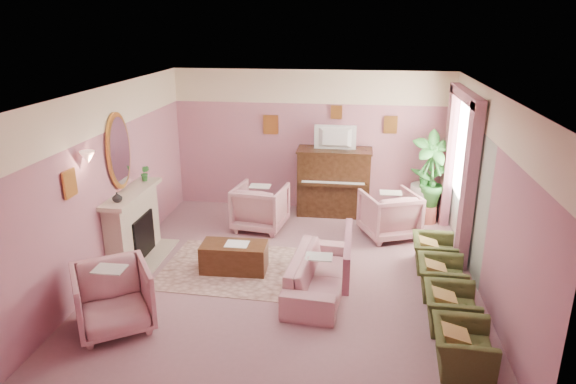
# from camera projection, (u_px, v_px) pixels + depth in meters

# --- Properties ---
(floor) EXTENTS (5.50, 6.00, 0.01)m
(floor) POSITION_uv_depth(u_px,v_px,m) (291.00, 273.00, 7.90)
(floor) COLOR gray
(floor) RESTS_ON ground
(ceiling) EXTENTS (5.50, 6.00, 0.01)m
(ceiling) POSITION_uv_depth(u_px,v_px,m) (292.00, 90.00, 7.00)
(ceiling) COLOR silver
(ceiling) RESTS_ON wall_back
(wall_back) EXTENTS (5.50, 0.02, 2.80)m
(wall_back) POSITION_uv_depth(u_px,v_px,m) (311.00, 141.00, 10.27)
(wall_back) COLOR gray
(wall_back) RESTS_ON floor
(wall_front) EXTENTS (5.50, 0.02, 2.80)m
(wall_front) POSITION_uv_depth(u_px,v_px,m) (248.00, 289.00, 4.63)
(wall_front) COLOR gray
(wall_front) RESTS_ON floor
(wall_left) EXTENTS (0.02, 6.00, 2.80)m
(wall_left) POSITION_uv_depth(u_px,v_px,m) (112.00, 180.00, 7.80)
(wall_left) COLOR gray
(wall_left) RESTS_ON floor
(wall_right) EXTENTS (0.02, 6.00, 2.80)m
(wall_right) POSITION_uv_depth(u_px,v_px,m) (488.00, 196.00, 7.10)
(wall_right) COLOR gray
(wall_right) RESTS_ON floor
(picture_rail_band) EXTENTS (5.50, 0.01, 0.65)m
(picture_rail_band) POSITION_uv_depth(u_px,v_px,m) (311.00, 87.00, 9.91)
(picture_rail_band) COLOR #FFEDC6
(picture_rail_band) RESTS_ON wall_back
(stripe_panel) EXTENTS (0.01, 3.00, 2.15)m
(stripe_panel) POSITION_uv_depth(u_px,v_px,m) (466.00, 189.00, 8.42)
(stripe_panel) COLOR #ABB8A6
(stripe_panel) RESTS_ON wall_right
(fireplace_surround) EXTENTS (0.30, 1.40, 1.10)m
(fireplace_surround) POSITION_uv_depth(u_px,v_px,m) (133.00, 227.00, 8.24)
(fireplace_surround) COLOR #C3B298
(fireplace_surround) RESTS_ON floor
(fireplace_inset) EXTENTS (0.18, 0.72, 0.68)m
(fireplace_inset) POSITION_uv_depth(u_px,v_px,m) (140.00, 236.00, 8.28)
(fireplace_inset) COLOR black
(fireplace_inset) RESTS_ON floor
(fire_ember) EXTENTS (0.06, 0.54, 0.10)m
(fire_ember) POSITION_uv_depth(u_px,v_px,m) (143.00, 246.00, 8.33)
(fire_ember) COLOR orange
(fire_ember) RESTS_ON floor
(mantel_shelf) EXTENTS (0.40, 1.55, 0.07)m
(mantel_shelf) POSITION_uv_depth(u_px,v_px,m) (132.00, 193.00, 8.06)
(mantel_shelf) COLOR #C3B298
(mantel_shelf) RESTS_ON fireplace_surround
(hearth) EXTENTS (0.55, 1.50, 0.02)m
(hearth) POSITION_uv_depth(u_px,v_px,m) (148.00, 258.00, 8.39)
(hearth) COLOR #C3B298
(hearth) RESTS_ON floor
(mirror_frame) EXTENTS (0.04, 0.72, 1.20)m
(mirror_frame) POSITION_uv_depth(u_px,v_px,m) (119.00, 151.00, 7.86)
(mirror_frame) COLOR #C58A37
(mirror_frame) RESTS_ON wall_left
(mirror_glass) EXTENTS (0.01, 0.60, 1.06)m
(mirror_glass) POSITION_uv_depth(u_px,v_px,m) (120.00, 151.00, 7.85)
(mirror_glass) COLOR silver
(mirror_glass) RESTS_ON wall_left
(sconce_shade) EXTENTS (0.20, 0.20, 0.16)m
(sconce_shade) POSITION_uv_depth(u_px,v_px,m) (88.00, 157.00, 6.80)
(sconce_shade) COLOR #F0AA8D
(sconce_shade) RESTS_ON wall_left
(piano) EXTENTS (1.40, 0.60, 1.30)m
(piano) POSITION_uv_depth(u_px,v_px,m) (334.00, 183.00, 10.14)
(piano) COLOR #311C0F
(piano) RESTS_ON floor
(piano_keyshelf) EXTENTS (1.30, 0.12, 0.06)m
(piano_keyshelf) POSITION_uv_depth(u_px,v_px,m) (333.00, 185.00, 9.79)
(piano_keyshelf) COLOR #311C0F
(piano_keyshelf) RESTS_ON piano
(piano_keys) EXTENTS (1.20, 0.08, 0.02)m
(piano_keys) POSITION_uv_depth(u_px,v_px,m) (333.00, 183.00, 9.78)
(piano_keys) COLOR white
(piano_keys) RESTS_ON piano
(piano_top) EXTENTS (1.45, 0.65, 0.04)m
(piano_top) POSITION_uv_depth(u_px,v_px,m) (335.00, 150.00, 9.93)
(piano_top) COLOR #311C0F
(piano_top) RESTS_ON piano
(television) EXTENTS (0.80, 0.12, 0.48)m
(television) POSITION_uv_depth(u_px,v_px,m) (335.00, 136.00, 9.79)
(television) COLOR black
(television) RESTS_ON piano
(print_back_left) EXTENTS (0.30, 0.03, 0.38)m
(print_back_left) POSITION_uv_depth(u_px,v_px,m) (271.00, 125.00, 10.23)
(print_back_left) COLOR #C58A37
(print_back_left) RESTS_ON wall_back
(print_back_right) EXTENTS (0.26, 0.03, 0.34)m
(print_back_right) POSITION_uv_depth(u_px,v_px,m) (391.00, 125.00, 9.91)
(print_back_right) COLOR #C58A37
(print_back_right) RESTS_ON wall_back
(print_back_mid) EXTENTS (0.22, 0.03, 0.26)m
(print_back_mid) POSITION_uv_depth(u_px,v_px,m) (336.00, 112.00, 9.97)
(print_back_mid) COLOR #C58A37
(print_back_mid) RESTS_ON wall_back
(print_left_wall) EXTENTS (0.03, 0.28, 0.36)m
(print_left_wall) POSITION_uv_depth(u_px,v_px,m) (70.00, 183.00, 6.57)
(print_left_wall) COLOR #C58A37
(print_left_wall) RESTS_ON wall_left
(window_blind) EXTENTS (0.03, 1.40, 1.80)m
(window_blind) POSITION_uv_depth(u_px,v_px,m) (465.00, 148.00, 8.46)
(window_blind) COLOR beige
(window_blind) RESTS_ON wall_right
(curtain_left) EXTENTS (0.16, 0.34, 2.60)m
(curtain_left) POSITION_uv_depth(u_px,v_px,m) (469.00, 188.00, 7.74)
(curtain_left) COLOR #9A5A6C
(curtain_left) RESTS_ON floor
(curtain_right) EXTENTS (0.16, 0.34, 2.60)m
(curtain_right) POSITION_uv_depth(u_px,v_px,m) (449.00, 157.00, 9.47)
(curtain_right) COLOR #9A5A6C
(curtain_right) RESTS_ON floor
(pelmet) EXTENTS (0.16, 2.20, 0.16)m
(pelmet) POSITION_uv_depth(u_px,v_px,m) (466.00, 95.00, 8.20)
(pelmet) COLOR #9A5A6C
(pelmet) RESTS_ON wall_right
(mantel_plant) EXTENTS (0.16, 0.16, 0.28)m
(mantel_plant) POSITION_uv_depth(u_px,v_px,m) (145.00, 173.00, 8.52)
(mantel_plant) COLOR #318333
(mantel_plant) RESTS_ON mantel_shelf
(mantel_vase) EXTENTS (0.16, 0.16, 0.16)m
(mantel_vase) POSITION_uv_depth(u_px,v_px,m) (117.00, 197.00, 7.55)
(mantel_vase) COLOR #FFEDC6
(mantel_vase) RESTS_ON mantel_shelf
(area_rug) EXTENTS (2.57, 1.90, 0.01)m
(area_rug) POSITION_uv_depth(u_px,v_px,m) (244.00, 269.00, 8.04)
(area_rug) COLOR #A37E72
(area_rug) RESTS_ON floor
(coffee_table) EXTENTS (1.01, 0.53, 0.45)m
(coffee_table) POSITION_uv_depth(u_px,v_px,m) (234.00, 257.00, 7.92)
(coffee_table) COLOR #432714
(coffee_table) RESTS_ON floor
(table_paper) EXTENTS (0.35, 0.28, 0.01)m
(table_paper) POSITION_uv_depth(u_px,v_px,m) (237.00, 244.00, 7.84)
(table_paper) COLOR white
(table_paper) RESTS_ON coffee_table
(sofa) EXTENTS (0.62, 1.87, 0.76)m
(sofa) POSITION_uv_depth(u_px,v_px,m) (319.00, 267.00, 7.29)
(sofa) COLOR #C68F94
(sofa) RESTS_ON floor
(sofa_throw) EXTENTS (0.09, 1.42, 0.52)m
(sofa_throw) POSITION_uv_depth(u_px,v_px,m) (347.00, 254.00, 7.17)
(sofa_throw) COLOR #9A5A6C
(sofa_throw) RESTS_ON sofa
(floral_armchair_left) EXTENTS (0.89, 0.89, 0.93)m
(floral_armchair_left) POSITION_uv_depth(u_px,v_px,m) (260.00, 205.00, 9.48)
(floral_armchair_left) COLOR #C68F94
(floral_armchair_left) RESTS_ON floor
(floral_armchair_right) EXTENTS (0.89, 0.89, 0.93)m
(floral_armchair_right) POSITION_uv_depth(u_px,v_px,m) (389.00, 212.00, 9.12)
(floral_armchair_right) COLOR #C68F94
(floral_armchair_right) RESTS_ON floor
(floral_armchair_front) EXTENTS (0.89, 0.89, 0.93)m
(floral_armchair_front) POSITION_uv_depth(u_px,v_px,m) (113.00, 295.00, 6.37)
(floral_armchair_front) COLOR #C68F94
(floral_armchair_front) RESTS_ON floor
(olive_chair_a) EXTENTS (0.53, 0.76, 0.66)m
(olive_chair_a) POSITION_uv_depth(u_px,v_px,m) (463.00, 341.00, 5.68)
(olive_chair_a) COLOR #424C23
(olive_chair_a) RESTS_ON floor
(olive_chair_b) EXTENTS (0.53, 0.76, 0.66)m
(olive_chair_b) POSITION_uv_depth(u_px,v_px,m) (451.00, 303.00, 6.45)
(olive_chair_b) COLOR #424C23
(olive_chair_b) RESTS_ON floor
(olive_chair_c) EXTENTS (0.53, 0.76, 0.66)m
(olive_chair_c) POSITION_uv_depth(u_px,v_px,m) (441.00, 273.00, 7.22)
(olive_chair_c) COLOR #424C23
(olive_chair_c) RESTS_ON floor
(olive_chair_d) EXTENTS (0.53, 0.76, 0.66)m
(olive_chair_d) POSITION_uv_depth(u_px,v_px,m) (434.00, 248.00, 7.99)
(olive_chair_d) COLOR #424C23
(olive_chair_d) RESTS_ON floor
(side_table) EXTENTS (0.52, 0.52, 0.70)m
(side_table) POSITION_uv_depth(u_px,v_px,m) (423.00, 202.00, 9.94)
(side_table) COLOR beige
(side_table) RESTS_ON floor
(side_plant_big) EXTENTS (0.30, 0.30, 0.34)m
(side_plant_big) POSITION_uv_depth(u_px,v_px,m) (425.00, 177.00, 9.78)
(side_plant_big) COLOR #318333
(side_plant_big) RESTS_ON side_table
(side_plant_small) EXTENTS (0.16, 0.16, 0.28)m
(side_plant_small) POSITION_uv_depth(u_px,v_px,m) (432.00, 180.00, 9.68)
(side_plant_small) COLOR #318333
(side_plant_small) RESTS_ON side_table
(palm_pot) EXTENTS (0.34, 0.34, 0.34)m
(palm_pot) POSITION_uv_depth(u_px,v_px,m) (427.00, 214.00, 9.84)
(palm_pot) COLOR brown
(palm_pot) RESTS_ON floor
(palm_plant) EXTENTS (0.76, 0.76, 1.44)m
(palm_plant) POSITION_uv_depth(u_px,v_px,m) (431.00, 169.00, 9.56)
(palm_plant) COLOR #318333
(palm_plant) RESTS_ON palm_pot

